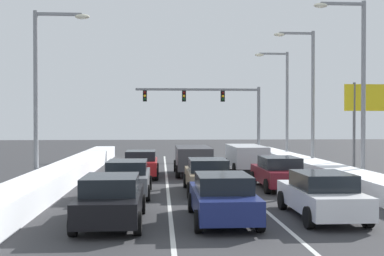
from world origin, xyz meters
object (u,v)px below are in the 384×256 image
(suv_silver_right_lane_third, at_px, (246,156))
(sedan_navy_center_lane_nearest, at_px, (223,197))
(sedan_gray_left_lane_second, at_px, (127,178))
(street_lamp_left_mid, at_px, (43,82))
(street_lamp_right_near, at_px, (357,77))
(roadside_sign_right, at_px, (370,107))
(sedan_tan_center_lane_second, at_px, (208,175))
(street_lamp_right_mid, at_px, (308,88))
(sedan_maroon_right_lane_second, at_px, (279,173))
(sedan_white_right_lane_nearest, at_px, (321,195))
(suv_charcoal_center_lane_third, at_px, (193,158))
(sedan_red_left_lane_third, at_px, (141,164))
(sedan_black_left_lane_nearest, at_px, (111,199))
(traffic_light_gantry, at_px, (216,103))
(street_lamp_right_far, at_px, (283,97))

(suv_silver_right_lane_third, height_order, sedan_navy_center_lane_nearest, suv_silver_right_lane_third)
(sedan_gray_left_lane_second, xyz_separation_m, street_lamp_left_mid, (-4.18, 2.68, 4.27))
(sedan_navy_center_lane_nearest, distance_m, street_lamp_right_near, 12.21)
(suv_silver_right_lane_third, relative_size, roadside_sign_right, 0.89)
(sedan_navy_center_lane_nearest, bearing_deg, sedan_tan_center_lane_second, 88.85)
(sedan_gray_left_lane_second, distance_m, street_lamp_right_mid, 14.97)
(sedan_maroon_right_lane_second, height_order, street_lamp_right_mid, street_lamp_right_mid)
(sedan_white_right_lane_nearest, height_order, sedan_tan_center_lane_second, same)
(suv_charcoal_center_lane_third, relative_size, street_lamp_left_mid, 0.58)
(sedan_tan_center_lane_second, height_order, sedan_red_left_lane_third, same)
(sedan_white_right_lane_nearest, relative_size, street_lamp_right_mid, 0.50)
(sedan_navy_center_lane_nearest, distance_m, roadside_sign_right, 16.88)
(sedan_navy_center_lane_nearest, xyz_separation_m, sedan_tan_center_lane_second, (0.12, 6.09, 0.00))
(sedan_maroon_right_lane_second, xyz_separation_m, sedan_navy_center_lane_nearest, (-3.59, -7.05, 0.00))
(street_lamp_right_near, bearing_deg, street_lamp_right_mid, 93.56)
(street_lamp_right_near, bearing_deg, sedan_red_left_lane_third, 159.86)
(sedan_maroon_right_lane_second, bearing_deg, street_lamp_right_mid, 63.77)
(sedan_maroon_right_lane_second, distance_m, sedan_black_left_lane_nearest, 10.12)
(street_lamp_right_mid, bearing_deg, sedan_tan_center_lane_second, -129.95)
(suv_silver_right_lane_third, height_order, street_lamp_right_near, street_lamp_right_near)
(sedan_maroon_right_lane_second, relative_size, street_lamp_left_mid, 0.53)
(sedan_black_left_lane_nearest, bearing_deg, roadside_sign_right, 42.51)
(sedan_red_left_lane_third, xyz_separation_m, street_lamp_left_mid, (-4.47, -4.01, 4.27))
(sedan_black_left_lane_nearest, xyz_separation_m, roadside_sign_right, (14.09, 12.91, 3.25))
(sedan_tan_center_lane_second, bearing_deg, sedan_white_right_lane_nearest, -61.12)
(sedan_gray_left_lane_second, relative_size, street_lamp_right_mid, 0.50)
(sedan_maroon_right_lane_second, bearing_deg, sedan_red_left_lane_third, 142.67)
(sedan_maroon_right_lane_second, height_order, sedan_tan_center_lane_second, same)
(sedan_white_right_lane_nearest, height_order, street_lamp_right_near, street_lamp_right_near)
(sedan_tan_center_lane_second, bearing_deg, sedan_black_left_lane_nearest, -119.96)
(suv_charcoal_center_lane_third, xyz_separation_m, sedan_black_left_lane_nearest, (-3.43, -13.28, -0.25))
(sedan_maroon_right_lane_second, xyz_separation_m, sedan_red_left_lane_third, (-6.68, 5.10, 0.00))
(sedan_black_left_lane_nearest, relative_size, street_lamp_right_mid, 0.50)
(sedan_navy_center_lane_nearest, bearing_deg, suv_charcoal_center_lane_third, 90.27)
(sedan_maroon_right_lane_second, xyz_separation_m, traffic_light_gantry, (-0.76, 19.34, 3.97))
(street_lamp_right_near, relative_size, street_lamp_right_mid, 1.03)
(street_lamp_left_mid, distance_m, roadside_sign_right, 18.76)
(traffic_light_gantry, relative_size, street_lamp_left_mid, 1.30)
(sedan_black_left_lane_nearest, xyz_separation_m, sedan_gray_left_lane_second, (0.11, 5.63, 0.00))
(sedan_red_left_lane_third, bearing_deg, sedan_navy_center_lane_nearest, -75.72)
(sedan_gray_left_lane_second, bearing_deg, street_lamp_right_near, 13.52)
(sedan_red_left_lane_third, distance_m, street_lamp_right_near, 12.51)
(street_lamp_right_mid, height_order, street_lamp_left_mid, street_lamp_right_mid)
(sedan_tan_center_lane_second, height_order, suv_charcoal_center_lane_third, suv_charcoal_center_lane_third)
(traffic_light_gantry, distance_m, street_lamp_left_mid, 21.01)
(street_lamp_right_far, bearing_deg, sedan_white_right_lane_nearest, -101.24)
(sedan_white_right_lane_nearest, bearing_deg, suv_charcoal_center_lane_third, 104.78)
(sedan_gray_left_lane_second, bearing_deg, street_lamp_right_far, 55.70)
(sedan_black_left_lane_nearest, bearing_deg, sedan_maroon_right_lane_second, 45.57)
(street_lamp_right_near, bearing_deg, street_lamp_left_mid, -179.96)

